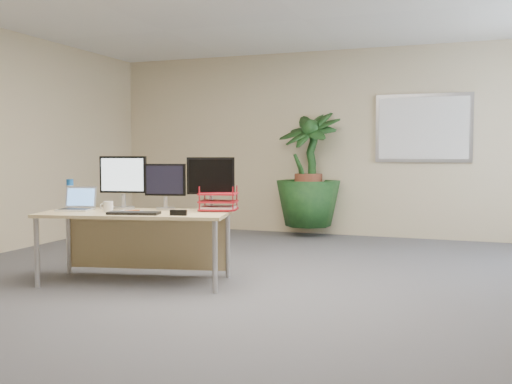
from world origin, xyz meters
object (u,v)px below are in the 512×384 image
(desk, at_px, (139,225))
(floor_plant, at_px, (308,185))
(monitor_left, at_px, (123,179))
(monitor_right, at_px, (165,183))
(laptop, at_px, (78,204))

(desk, height_order, floor_plant, floor_plant)
(monitor_left, xyz_separation_m, monitor_right, (0.42, 0.07, -0.04))
(monitor_right, bearing_deg, desk, -133.48)
(desk, bearing_deg, floor_plant, 76.83)
(floor_plant, distance_m, monitor_left, 3.37)
(floor_plant, relative_size, laptop, 4.14)
(desk, relative_size, monitor_left, 3.59)
(monitor_left, relative_size, laptop, 1.42)
(desk, relative_size, monitor_right, 4.17)
(floor_plant, distance_m, laptop, 3.72)
(floor_plant, height_order, monitor_left, floor_plant)
(desk, xyz_separation_m, floor_plant, (0.78, 3.32, 0.22))
(monitor_left, bearing_deg, laptop, -144.48)
(monitor_right, bearing_deg, monitor_left, -170.00)
(desk, xyz_separation_m, monitor_right, (0.18, 0.19, 0.39))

